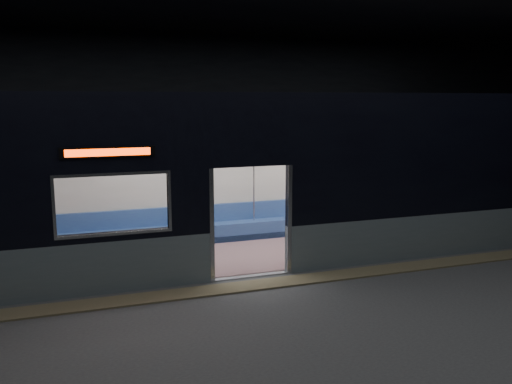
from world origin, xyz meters
TOP-DOWN VIEW (x-y plane):
  - station_floor at (0.00, 0.00)m, footprint 24.00×14.00m
  - station_envelope at (0.00, 0.00)m, footprint 24.00×14.00m
  - tactile_strip at (0.00, 0.55)m, footprint 22.80×0.50m
  - metro_car at (-0.00, 2.54)m, footprint 18.00×3.04m
  - passenger at (4.80, 3.55)m, footprint 0.44×0.76m
  - handbag at (4.81, 3.30)m, footprint 0.34×0.30m
  - transit_map at (5.00, 3.85)m, footprint 0.96×0.03m

SIDE VIEW (x-z plane):
  - station_floor at x=0.00m, z-range -0.01..0.00m
  - tactile_strip at x=0.00m, z-range 0.00..0.03m
  - handbag at x=4.81m, z-range 0.62..0.79m
  - passenger at x=4.80m, z-range 0.10..1.57m
  - transit_map at x=5.00m, z-range 1.15..1.77m
  - metro_car at x=0.00m, z-range 0.17..3.52m
  - station_envelope at x=0.00m, z-range 1.16..6.16m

